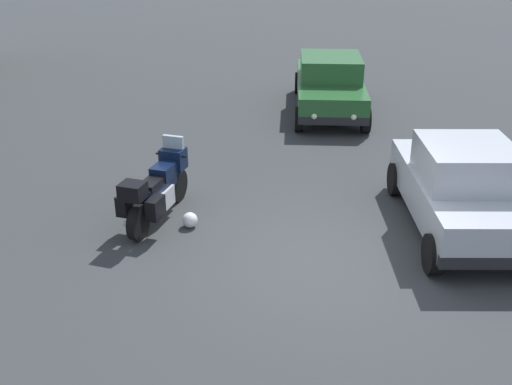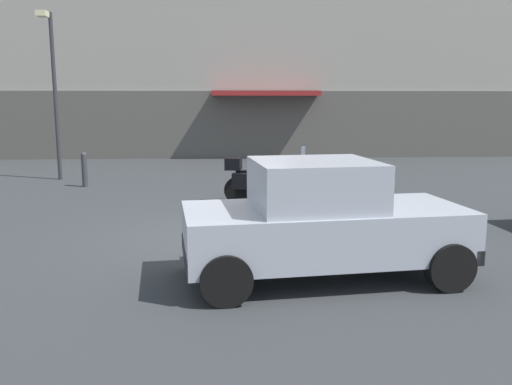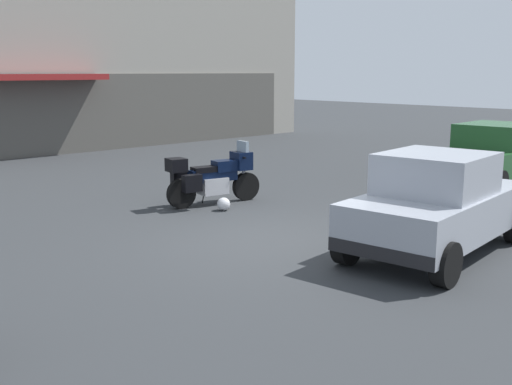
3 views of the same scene
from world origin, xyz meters
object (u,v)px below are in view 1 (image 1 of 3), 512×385
at_px(motorcycle, 157,189).
at_px(helmet, 190,220).
at_px(car_hatchback_near, 461,188).
at_px(car_sedan_far, 330,84).

relative_size(motorcycle, helmet, 8.03).
height_order(helmet, car_hatchback_near, car_hatchback_near).
xyz_separation_m(motorcycle, car_hatchback_near, (0.28, -5.33, 0.19)).
xyz_separation_m(helmet, car_sedan_far, (7.32, -2.34, 0.64)).
relative_size(helmet, car_sedan_far, 0.06).
distance_m(motorcycle, helmet, 0.82).
bearing_deg(motorcycle, car_hatchback_near, -76.54).
height_order(motorcycle, car_sedan_far, car_sedan_far).
bearing_deg(car_sedan_far, motorcycle, -26.55).
height_order(motorcycle, car_hatchback_near, car_hatchback_near).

